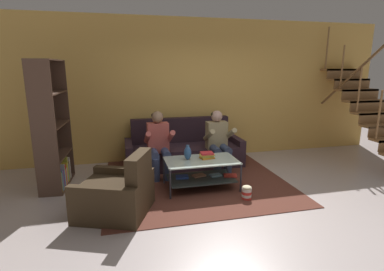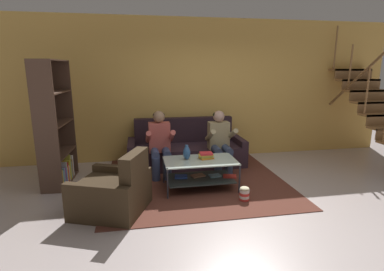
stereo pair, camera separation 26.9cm
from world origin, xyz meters
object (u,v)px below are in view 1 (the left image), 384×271
object	(u,v)px
coffee_table	(201,170)
vase	(188,153)
armchair	(117,194)
couch	(183,150)
popcorn_tub	(247,192)
bookshelf	(51,143)
person_seated_left	(159,142)
book_stack	(207,155)
person_seated_right	(218,139)

from	to	relation	value
coffee_table	vase	world-z (taller)	vase
armchair	couch	bearing A→B (deg)	54.73
coffee_table	popcorn_tub	xyz separation A→B (m)	(0.54, -0.58, -0.21)
couch	coffee_table	bearing A→B (deg)	-88.67
bookshelf	coffee_table	bearing A→B (deg)	-15.89
vase	armchair	bearing A→B (deg)	-150.29
couch	vase	world-z (taller)	couch
person_seated_left	coffee_table	size ratio (longest dim) A/B	0.98
vase	book_stack	size ratio (longest dim) A/B	0.99
couch	vase	bearing A→B (deg)	-98.68
person_seated_left	book_stack	world-z (taller)	person_seated_left
person_seated_left	bookshelf	world-z (taller)	bookshelf
person_seated_right	vase	xyz separation A→B (m)	(-0.74, -0.67, -0.03)
person_seated_left	person_seated_right	bearing A→B (deg)	-0.12
person_seated_right	bookshelf	bearing A→B (deg)	-178.69
vase	armchair	xyz separation A→B (m)	(-1.11, -0.63, -0.32)
couch	book_stack	world-z (taller)	couch
person_seated_right	book_stack	size ratio (longest dim) A/B	4.63
vase	bookshelf	xyz separation A→B (m)	(-2.12, 0.60, 0.13)
person_seated_left	coffee_table	bearing A→B (deg)	-51.38
armchair	popcorn_tub	bearing A→B (deg)	-0.18
vase	person_seated_left	bearing A→B (deg)	119.08
couch	person_seated_right	xyz separation A→B (m)	(0.55, -0.52, 0.32)
couch	person_seated_right	size ratio (longest dim) A/B	2.00
coffee_table	bookshelf	size ratio (longest dim) A/B	0.58
couch	person_seated_left	distance (m)	0.83
couch	bookshelf	distance (m)	2.41
couch	book_stack	xyz separation A→B (m)	(0.13, -1.20, 0.24)
person_seated_right	popcorn_tub	bearing A→B (deg)	-89.30
armchair	person_seated_left	bearing A→B (deg)	60.58
person_seated_left	person_seated_right	world-z (taller)	person_seated_left
person_seated_left	bookshelf	xyz separation A→B (m)	(-1.74, -0.07, 0.10)
bookshelf	popcorn_tub	world-z (taller)	bookshelf
person_seated_right	bookshelf	xyz separation A→B (m)	(-2.85, -0.07, 0.11)
couch	vase	distance (m)	1.24
person_seated_left	vase	world-z (taller)	person_seated_left
coffee_table	book_stack	size ratio (longest dim) A/B	4.82
couch	popcorn_tub	world-z (taller)	couch
couch	coffee_table	size ratio (longest dim) A/B	1.92
bookshelf	book_stack	bearing A→B (deg)	-14.15
book_stack	popcorn_tub	bearing A→B (deg)	-55.10
person_seated_left	bookshelf	size ratio (longest dim) A/B	0.57
person_seated_right	bookshelf	world-z (taller)	bookshelf
book_stack	couch	bearing A→B (deg)	96.31
couch	bookshelf	bearing A→B (deg)	-165.66
person_seated_right	armchair	size ratio (longest dim) A/B	1.01
vase	book_stack	xyz separation A→B (m)	(0.31, -0.01, -0.06)
coffee_table	book_stack	bearing A→B (deg)	25.56
couch	armchair	xyz separation A→B (m)	(-1.29, -1.82, -0.02)
person_seated_left	coffee_table	distance (m)	0.99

